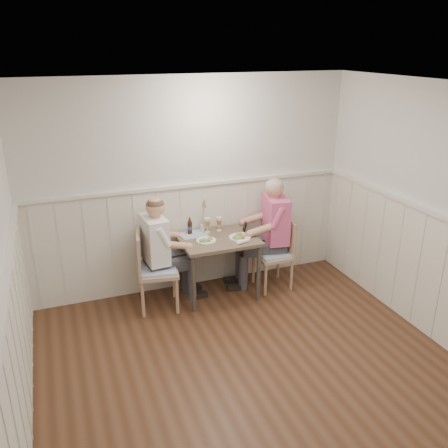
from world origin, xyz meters
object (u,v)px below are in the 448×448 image
chair_left (153,267)px  man_in_pink (271,240)px  diner_cream (159,260)px  beer_bottle (190,227)px  chair_right (277,251)px  dining_table (218,246)px  grass_vase (202,217)px

chair_left → man_in_pink: size_ratio=0.67×
man_in_pink → diner_cream: (-1.44, 0.01, -0.03)m
man_in_pink → chair_left: bearing=-177.3°
man_in_pink → beer_bottle: size_ratio=6.84×
chair_right → beer_bottle: bearing=164.0°
chair_left → beer_bottle: beer_bottle is taller
dining_table → chair_right: (0.76, -0.05, -0.17)m
beer_bottle → dining_table: bearing=-41.6°
chair_right → grass_vase: grass_vase is taller
dining_table → diner_cream: size_ratio=0.67×
man_in_pink → grass_vase: (-0.84, 0.20, 0.35)m
diner_cream → grass_vase: diner_cream is taller
chair_left → diner_cream: 0.13m
diner_cream → grass_vase: (0.60, 0.20, 0.39)m
man_in_pink → diner_cream: bearing=179.8°
beer_bottle → chair_left: bearing=-152.9°
chair_right → chair_left: chair_left is taller
beer_bottle → grass_vase: 0.19m
chair_right → diner_cream: diner_cream is taller
dining_table → diner_cream: (-0.71, 0.05, -0.09)m
chair_left → diner_cream: bearing=38.9°
dining_table → chair_left: bearing=-177.9°
beer_bottle → grass_vase: size_ratio=0.47×
grass_vase → man_in_pink: bearing=-13.6°
chair_right → chair_left: 1.57m
dining_table → chair_left: size_ratio=0.95×
man_in_pink → grass_vase: man_in_pink is taller
dining_table → grass_vase: bearing=114.7°
beer_bottle → grass_vase: bearing=1.4°
diner_cream → grass_vase: size_ratio=3.04×
chair_left → beer_bottle: 0.68m
chair_right → beer_bottle: beer_bottle is taller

